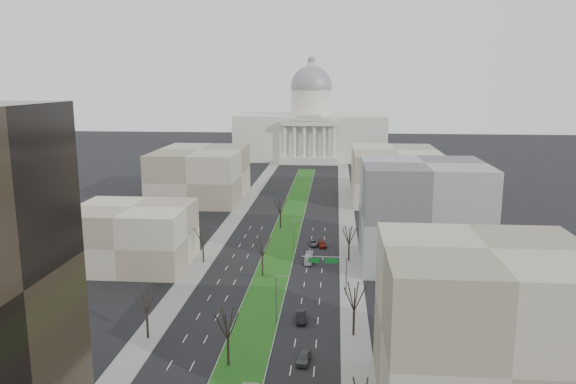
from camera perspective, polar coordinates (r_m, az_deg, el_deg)
The scene contains 25 objects.
ground at distance 163.35m, azimuth -0.08°, elevation -3.78°, with size 600.00×600.00×0.00m, color black.
median at distance 162.35m, azimuth -0.11°, elevation -3.84°, with size 8.00×222.03×0.20m.
sidewalk_left at distance 142.25m, azimuth -8.05°, elevation -6.18°, with size 5.00×330.00×0.15m, color gray.
sidewalk_right at distance 138.84m, azimuth 6.28°, elevation -6.57°, with size 5.00×330.00×0.15m, color gray.
capitol at distance 308.11m, azimuth 2.35°, elevation 6.45°, with size 80.00×46.00×55.00m.
building_beige_left at distance 135.49m, azimuth -15.49°, elevation -4.32°, with size 26.00×22.00×14.00m, color tan.
building_tan_right at distance 78.42m, azimuth 19.22°, elevation -13.13°, with size 26.00×24.00×22.00m, color gray.
building_grey_right at distance 134.23m, azimuth 13.48°, elevation -2.16°, with size 28.00×26.00×24.00m, color slate.
building_far_left at distance 205.78m, azimuth -8.86°, elevation 1.81°, with size 30.00×40.00×18.00m, color gray.
building_far_right at distance 205.98m, azimuth 10.77°, elevation 1.75°, with size 30.00×40.00×18.00m, color tan.
tree_left_mid at distance 97.29m, azimuth -14.22°, elevation -10.51°, with size 5.40×5.40×9.72m.
tree_left_far at distance 133.73m, azimuth -8.67°, elevation -4.31°, with size 5.28×5.28×9.50m.
tree_right_mid at distance 95.97m, azimuth 6.76°, elevation -10.44°, with size 5.52×5.52×9.94m.
tree_right_far at distance 134.10m, azimuth 6.23°, elevation -4.34°, with size 5.04×5.04×9.07m.
tree_median_a at distance 86.38m, azimuth -6.17°, elevation -13.10°, with size 5.40×5.40×9.72m.
tree_median_b at distance 123.40m, azimuth -2.63°, elevation -5.45°, with size 5.40×5.40×9.72m.
tree_median_c at distance 161.85m, azimuth -0.79°, elevation -1.37°, with size 5.40×5.40×9.72m.
streetlamp_median_b at distance 100.06m, azimuth -1.18°, elevation -10.87°, with size 1.90×0.20×9.16m.
streetlamp_median_c at distance 137.76m, azimuth 0.58°, elevation -4.59°, with size 1.90×0.20×9.16m.
mast_arm_signs at distance 113.18m, azimuth 4.57°, elevation -7.52°, with size 9.12×0.24×8.09m.
car_grey_near at distance 89.75m, azimuth 1.62°, elevation -16.45°, with size 1.88×4.68×1.59m, color #45484C.
car_black at distance 103.15m, azimuth 1.33°, elevation -12.57°, with size 1.75×5.03×1.66m, color black.
car_red at distance 146.38m, azimuth 3.49°, elevation -5.33°, with size 1.90×4.66×1.35m, color maroon.
car_grey_far at distance 147.35m, azimuth 2.58°, elevation -5.22°, with size 2.16×4.68×1.30m, color #47494E.
box_van at distance 134.45m, azimuth 2.13°, elevation -6.69°, with size 1.70×7.25×2.02m, color white.
Camera 1 is at (13.68, -37.09, 42.66)m, focal length 35.00 mm.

